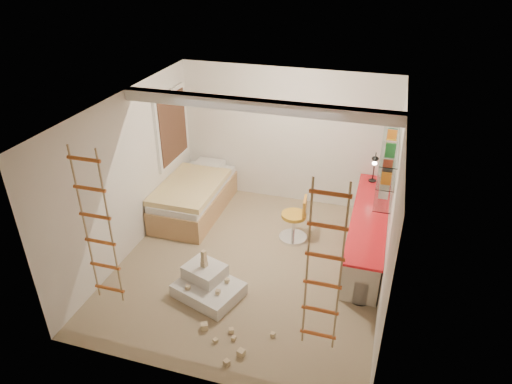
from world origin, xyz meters
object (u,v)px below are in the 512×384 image
(swivel_chair, at_px, (295,224))
(desk, at_px, (368,231))
(bed, at_px, (194,196))
(play_platform, at_px, (208,285))

(swivel_chair, bearing_deg, desk, -0.95)
(bed, height_order, play_platform, bed)
(swivel_chair, distance_m, play_platform, 1.95)
(bed, xyz_separation_m, swivel_chair, (2.00, -0.34, -0.03))
(swivel_chair, bearing_deg, bed, 170.22)
(desk, height_order, play_platform, desk)
(bed, bearing_deg, swivel_chair, -9.78)
(bed, height_order, swivel_chair, swivel_chair)
(desk, distance_m, play_platform, 2.72)
(desk, bearing_deg, play_platform, -141.20)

